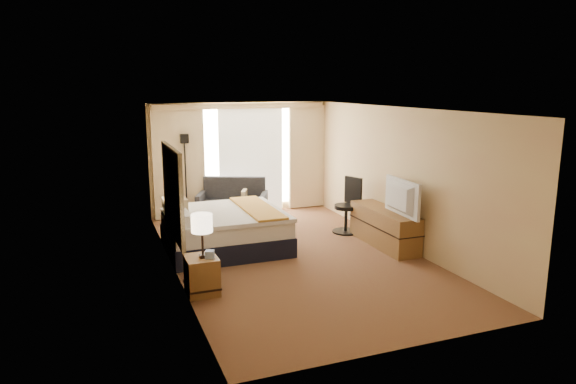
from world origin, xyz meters
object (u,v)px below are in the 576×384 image
object	(u,v)px
television	(397,198)
nightstand_left	(202,275)
nightstand_right	(175,231)
lamp_left	(202,224)
desk_chair	(348,208)
bed	(224,229)
lamp_right	(175,191)
media_dresser	(384,227)
loveseat	(233,207)
floor_lamp	(185,159)

from	to	relation	value
television	nightstand_left	bearing A→B (deg)	102.43
nightstand_right	lamp_left	bearing A→B (deg)	-89.50
desk_chair	lamp_left	xyz separation A→B (m)	(-3.46, -2.13, 0.54)
bed	desk_chair	xyz separation A→B (m)	(2.67, 0.20, 0.13)
nightstand_left	lamp_left	bearing A→B (deg)	-52.43
bed	desk_chair	size ratio (longest dim) A/B	1.86
bed	lamp_left	bearing A→B (deg)	-112.20
nightstand_right	bed	distance (m)	1.01
desk_chair	nightstand_left	bearing A→B (deg)	-168.23
nightstand_left	desk_chair	xyz separation A→B (m)	(3.48, 2.10, 0.23)
nightstand_left	lamp_right	size ratio (longest dim) A/B	0.88
nightstand_right	media_dresser	bearing A→B (deg)	-21.40
nightstand_right	lamp_right	xyz separation A→B (m)	(0.04, 0.02, 0.76)
nightstand_left	loveseat	world-z (taller)	loveseat
floor_lamp	desk_chair	xyz separation A→B (m)	(2.93, -2.25, -0.86)
nightstand_right	floor_lamp	distance (m)	2.22
nightstand_left	nightstand_right	size ratio (longest dim) A/B	1.00
nightstand_left	bed	distance (m)	2.07
bed	desk_chair	distance (m)	2.68
nightstand_right	desk_chair	bearing A→B (deg)	-6.51
media_dresser	loveseat	distance (m)	3.56
nightstand_left	loveseat	bearing A→B (deg)	68.74
desk_chair	loveseat	bearing A→B (deg)	119.12
loveseat	floor_lamp	bearing A→B (deg)	176.43
bed	nightstand_right	bearing A→B (deg)	143.43
media_dresser	lamp_left	bearing A→B (deg)	-163.66
nightstand_right	loveseat	xyz separation A→B (m)	(1.50, 1.35, 0.04)
lamp_right	nightstand_left	bearing A→B (deg)	-90.83
nightstand_left	lamp_right	bearing A→B (deg)	89.17
media_dresser	floor_lamp	bearing A→B (deg)	133.70
media_dresser	desk_chair	distance (m)	1.09
desk_chair	television	distance (m)	1.60
desk_chair	television	size ratio (longest dim) A/B	1.01
loveseat	television	bearing A→B (deg)	-32.59
bed	lamp_left	distance (m)	2.19
media_dresser	television	bearing A→B (deg)	-96.34
lamp_left	lamp_right	world-z (taller)	lamp_left
desk_chair	television	bearing A→B (deg)	-102.89
media_dresser	bed	world-z (taller)	bed
nightstand_left	television	world-z (taller)	television
television	floor_lamp	bearing A→B (deg)	42.71
nightstand_left	lamp_right	xyz separation A→B (m)	(0.04, 2.52, 0.76)
floor_lamp	desk_chair	distance (m)	3.79
bed	floor_lamp	world-z (taller)	floor_lamp
television	bed	bearing A→B (deg)	68.51
floor_lamp	television	size ratio (longest dim) A/B	1.72
media_dresser	floor_lamp	distance (m)	4.68
nightstand_right	loveseat	size ratio (longest dim) A/B	0.32
floor_lamp	lamp_left	distance (m)	4.42
media_dresser	television	size ratio (longest dim) A/B	1.60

